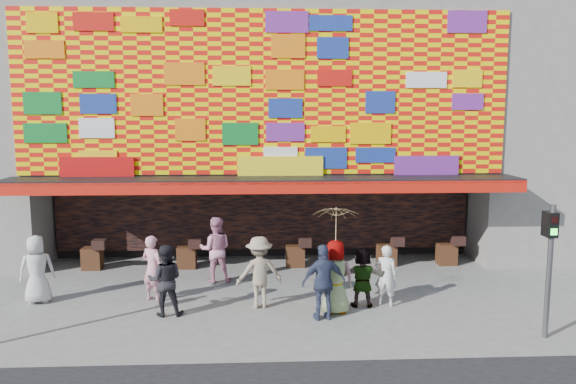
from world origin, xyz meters
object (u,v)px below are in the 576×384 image
at_px(signal_right, 550,256).
at_px(ped_c, 165,280).
at_px(ped_f, 362,277).
at_px(ped_i, 216,249).
at_px(ped_a, 37,269).
at_px(ped_b, 153,268).
at_px(parasol, 336,227).
at_px(ped_h, 386,275).
at_px(ped_g, 335,277).
at_px(ped_d, 259,272).
at_px(ped_e, 324,282).

distance_m(signal_right, ped_c, 8.91).
height_order(ped_f, ped_i, ped_i).
bearing_deg(ped_a, ped_f, 155.33).
bearing_deg(ped_i, ped_b, 45.48).
bearing_deg(parasol, ped_h, 20.25).
bearing_deg(ped_g, ped_h, -165.31).
distance_m(ped_b, ped_i, 2.24).
bearing_deg(ped_h, parasol, 41.78).
height_order(ped_b, ped_i, ped_i).
height_order(signal_right, ped_i, signal_right).
xyz_separation_m(ped_d, ped_i, (-1.29, 2.29, 0.05)).
bearing_deg(ped_i, ped_d, 118.07).
height_order(ped_c, ped_f, ped_c).
bearing_deg(ped_f, signal_right, 151.95).
bearing_deg(ped_e, ped_g, -140.27).
height_order(ped_d, ped_e, ped_e).
xyz_separation_m(ped_f, ped_g, (-0.77, -0.46, 0.16)).
height_order(ped_e, ped_i, ped_i).
relative_size(ped_g, ped_h, 1.16).
bearing_deg(parasol, ped_a, 171.41).
bearing_deg(ped_g, ped_f, -154.58).
bearing_deg(ped_g, ped_d, -21.53).
bearing_deg(parasol, ped_i, 138.27).
distance_m(signal_right, ped_b, 9.69).
height_order(signal_right, ped_a, signal_right).
distance_m(ped_g, parasol, 1.27).
distance_m(ped_c, ped_f, 4.97).
xyz_separation_m(ped_b, ped_f, (5.47, -0.74, -0.11)).
distance_m(ped_e, ped_f, 1.40).
xyz_separation_m(signal_right, ped_f, (-3.71, 2.21, -1.09)).
distance_m(ped_b, ped_f, 5.52).
relative_size(ped_f, ped_g, 0.83).
distance_m(ped_f, ped_i, 4.60).
relative_size(signal_right, ped_f, 1.94).
relative_size(ped_a, ped_d, 0.98).
height_order(ped_g, parasol, parasol).
height_order(ped_e, ped_g, ped_g).
distance_m(ped_h, parasol, 2.03).
xyz_separation_m(ped_c, ped_f, (4.95, 0.38, -0.11)).
bearing_deg(signal_right, ped_g, 158.68).
xyz_separation_m(ped_e, ped_f, (1.10, 0.86, -0.15)).
bearing_deg(ped_b, signal_right, -168.22).
xyz_separation_m(ped_a, ped_b, (2.99, 0.03, -0.02)).
xyz_separation_m(signal_right, ped_h, (-3.09, 2.26, -1.06)).
relative_size(signal_right, ped_a, 1.66).
relative_size(ped_c, ped_h, 1.11).
distance_m(signal_right, ped_i, 8.96).
relative_size(ped_b, ped_g, 0.95).
distance_m(ped_g, ped_h, 1.48).
height_order(ped_a, ped_d, ped_d).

